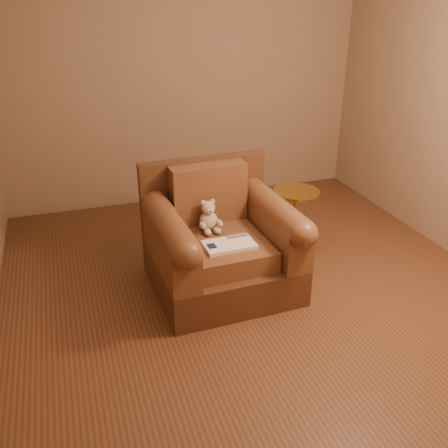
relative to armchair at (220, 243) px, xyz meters
name	(u,v)px	position (x,y,z in m)	size (l,w,h in m)	color
floor	(246,281)	(0.22, -0.03, -0.38)	(4.00, 4.00, 0.00)	brown
room	(251,73)	(0.22, -0.03, 1.34)	(4.02, 4.02, 2.71)	#8F7358
armchair	(220,243)	(0.00, 0.00, 0.00)	(1.13, 1.07, 0.98)	#4D2D19
teddy_bear	(209,219)	(-0.06, 0.09, 0.19)	(0.19, 0.21, 0.26)	tan
guidebook	(229,245)	(0.00, -0.23, 0.10)	(0.40, 0.25, 0.03)	beige
side_table	(295,219)	(0.84, 0.35, -0.06)	(0.43, 0.43, 0.60)	gold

